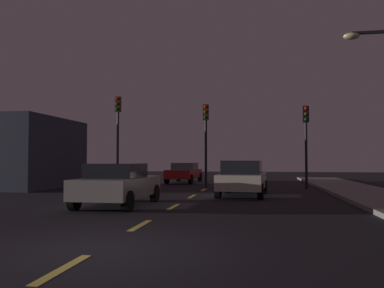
{
  "coord_description": "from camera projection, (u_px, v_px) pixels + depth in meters",
  "views": [
    {
      "loc": [
        2.73,
        -6.52,
        1.55
      ],
      "look_at": [
        -0.54,
        13.45,
        2.37
      ],
      "focal_mm": 37.03,
      "sensor_mm": 36.0,
      "label": 1
    }
  ],
  "objects": [
    {
      "name": "storefront_left",
      "position": [
        25.0,
        153.0,
        22.41
      ],
      "size": [
        4.44,
        6.59,
        3.9
      ],
      "primitive_type": "cube",
      "color": "#333847",
      "rests_on": "ground_plane"
    },
    {
      "name": "lane_stripe_third",
      "position": [
        174.0,
        207.0,
        13.12
      ],
      "size": [
        0.16,
        1.6,
        0.01
      ],
      "primitive_type": "cube",
      "color": "#EACC4C",
      "rests_on": "ground_plane"
    },
    {
      "name": "lane_stripe_fourth",
      "position": [
        192.0,
        196.0,
        16.86
      ],
      "size": [
        0.16,
        1.6,
        0.01
      ],
      "primitive_type": "cube",
      "color": "#EACC4C",
      "rests_on": "ground_plane"
    },
    {
      "name": "lane_stripe_fifth",
      "position": [
        204.0,
        190.0,
        20.61
      ],
      "size": [
        0.16,
        1.6,
        0.01
      ],
      "primitive_type": "cube",
      "color": "#EACC4C",
      "rests_on": "ground_plane"
    },
    {
      "name": "ground_plane",
      "position": [
        177.0,
        205.0,
        13.71
      ],
      "size": [
        80.0,
        80.0,
        0.0
      ],
      "primitive_type": "plane",
      "color": "black"
    },
    {
      "name": "traffic_signal_right",
      "position": [
        306.0,
        130.0,
        21.53
      ],
      "size": [
        0.32,
        0.38,
        4.51
      ],
      "color": "black",
      "rests_on": "ground_plane"
    },
    {
      "name": "traffic_signal_left",
      "position": [
        118.0,
        124.0,
        23.28
      ],
      "size": [
        0.32,
        0.38,
        5.3
      ],
      "color": "#2D2D30",
      "rests_on": "ground_plane"
    },
    {
      "name": "lane_stripe_nearest",
      "position": [
        63.0,
        269.0,
        5.62
      ],
      "size": [
        0.16,
        1.6,
        0.01
      ],
      "primitive_type": "cube",
      "color": "#EACC4C",
      "rests_on": "ground_plane"
    },
    {
      "name": "car_oncoming_far",
      "position": [
        184.0,
        172.0,
        27.25
      ],
      "size": [
        2.0,
        4.33,
        1.36
      ],
      "color": "#B21919",
      "rests_on": "ground_plane"
    },
    {
      "name": "traffic_signal_center",
      "position": [
        206.0,
        129.0,
        22.43
      ],
      "size": [
        0.32,
        0.38,
        4.72
      ],
      "color": "black",
      "rests_on": "ground_plane"
    },
    {
      "name": "lane_stripe_second",
      "position": [
        140.0,
        225.0,
        9.37
      ],
      "size": [
        0.16,
        1.6,
        0.01
      ],
      "primitive_type": "cube",
      "color": "#EACC4C",
      "rests_on": "ground_plane"
    },
    {
      "name": "car_stopped_ahead",
      "position": [
        243.0,
        178.0,
        17.05
      ],
      "size": [
        2.17,
        3.97,
        1.53
      ],
      "color": "beige",
      "rests_on": "ground_plane"
    },
    {
      "name": "car_adjacent_lane",
      "position": [
        118.0,
        184.0,
        13.36
      ],
      "size": [
        2.02,
        4.06,
        1.43
      ],
      "color": "gray",
      "rests_on": "ground_plane"
    }
  ]
}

